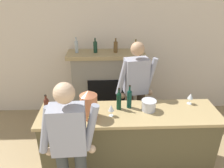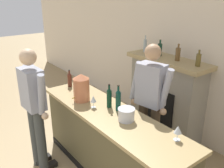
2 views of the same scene
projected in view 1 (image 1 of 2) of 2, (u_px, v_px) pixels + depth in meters
wall_back_panel at (122, 48)px, 4.33m from camera, size 12.00×0.07×2.75m
bar_counter at (128, 140)px, 3.20m from camera, size 2.49×0.65×0.95m
fireplace_stone at (106, 85)px, 4.37m from camera, size 1.45×0.52×1.66m
person_customer at (70, 148)px, 2.33m from camera, size 0.66×0.31×1.74m
person_bartender at (136, 91)px, 3.48m from camera, size 0.65×0.36×1.79m
copper_dispenser at (89, 104)px, 2.82m from camera, size 0.23×0.27×0.39m
ice_bucket_steel at (149, 105)px, 3.02m from camera, size 0.21×0.21×0.15m
wine_bottle_chardonnay_pale at (119, 100)px, 3.02m from camera, size 0.07×0.07×0.32m
wine_bottle_cabernet_heavy at (47, 105)px, 2.94m from camera, size 0.07×0.07×0.27m
wine_bottle_burgundy_dark at (129, 98)px, 3.05m from camera, size 0.07×0.07×0.35m
wine_glass_front_left at (111, 108)px, 2.87m from camera, size 0.08×0.08×0.17m
wine_glass_front_right at (190, 97)px, 3.16m from camera, size 0.08×0.08×0.17m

